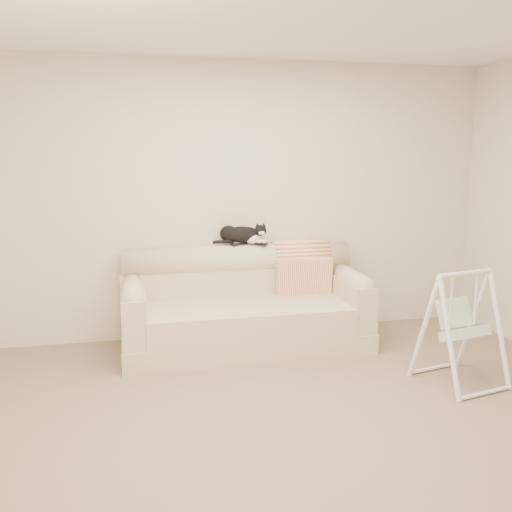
% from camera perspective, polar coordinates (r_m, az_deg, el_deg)
% --- Properties ---
extents(ground_plane, '(5.00, 5.00, 0.00)m').
position_cam_1_polar(ground_plane, '(3.91, 3.62, -16.51)').
color(ground_plane, '#726251').
rests_on(ground_plane, ground).
extents(room_shell, '(5.04, 4.04, 2.60)m').
position_cam_1_polar(room_shell, '(3.49, 3.91, 6.41)').
color(room_shell, beige).
rests_on(room_shell, ground).
extents(sofa, '(2.20, 0.93, 0.90)m').
position_cam_1_polar(sofa, '(5.25, -1.24, -5.21)').
color(sofa, beige).
rests_on(sofa, ground).
extents(remote_a, '(0.18, 0.14, 0.03)m').
position_cam_1_polar(remote_a, '(5.37, -1.73, 1.26)').
color(remote_a, black).
rests_on(remote_a, sofa).
extents(remote_b, '(0.15, 0.16, 0.02)m').
position_cam_1_polar(remote_b, '(5.39, 0.32, 1.27)').
color(remote_b, black).
rests_on(remote_b, sofa).
extents(tuxedo_cat, '(0.52, 0.25, 0.20)m').
position_cam_1_polar(tuxedo_cat, '(5.37, -1.44, 2.19)').
color(tuxedo_cat, black).
rests_on(tuxedo_cat, sofa).
extents(throw_blanket, '(0.54, 0.38, 0.58)m').
position_cam_1_polar(throw_blanket, '(5.53, 4.46, -0.45)').
color(throw_blanket, '#DF5928').
rests_on(throw_blanket, sofa).
extents(baby_swing, '(0.65, 0.68, 0.89)m').
position_cam_1_polar(baby_swing, '(4.67, 19.81, -6.72)').
color(baby_swing, white).
rests_on(baby_swing, ground).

